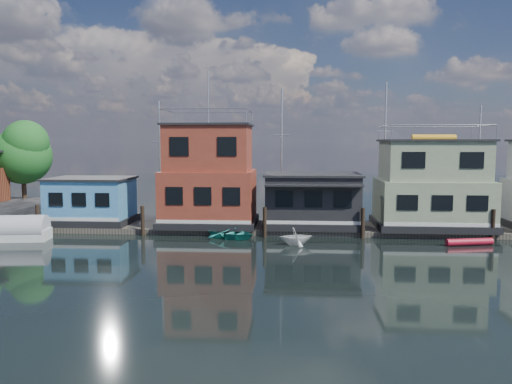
# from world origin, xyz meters

# --- Properties ---
(ground) EXTENTS (160.00, 160.00, 0.00)m
(ground) POSITION_xyz_m (0.00, 0.00, 0.00)
(ground) COLOR black
(ground) RESTS_ON ground
(dock) EXTENTS (48.00, 5.00, 0.40)m
(dock) POSITION_xyz_m (0.00, 12.00, 0.20)
(dock) COLOR #595147
(dock) RESTS_ON ground
(houseboat_blue) EXTENTS (6.40, 4.90, 3.66)m
(houseboat_blue) POSITION_xyz_m (-18.00, 12.00, 2.21)
(houseboat_blue) COLOR black
(houseboat_blue) RESTS_ON dock
(houseboat_red) EXTENTS (7.40, 5.90, 11.86)m
(houseboat_red) POSITION_xyz_m (-8.50, 12.00, 4.10)
(houseboat_red) COLOR black
(houseboat_red) RESTS_ON dock
(houseboat_dark) EXTENTS (7.40, 6.10, 4.06)m
(houseboat_dark) POSITION_xyz_m (-0.50, 11.98, 2.42)
(houseboat_dark) COLOR black
(houseboat_dark) RESTS_ON dock
(houseboat_green) EXTENTS (8.40, 5.90, 7.03)m
(houseboat_green) POSITION_xyz_m (8.50, 12.00, 3.55)
(houseboat_green) COLOR black
(houseboat_green) RESTS_ON dock
(pilings) EXTENTS (42.28, 0.28, 2.20)m
(pilings) POSITION_xyz_m (-0.33, 9.20, 1.10)
(pilings) COLOR #2D2116
(pilings) RESTS_ON ground
(background_masts) EXTENTS (36.40, 0.16, 12.00)m
(background_masts) POSITION_xyz_m (4.76, 18.00, 5.55)
(background_masts) COLOR silver
(background_masts) RESTS_ON ground
(tarp_runabout) EXTENTS (4.90, 2.50, 1.90)m
(tarp_runabout) POSITION_xyz_m (-21.45, 6.72, 0.71)
(tarp_runabout) COLOR silver
(tarp_runabout) RESTS_ON ground
(red_kayak) EXTENTS (3.28, 1.19, 0.48)m
(red_kayak) POSITION_xyz_m (9.78, 7.30, 0.24)
(red_kayak) COLOR #B11229
(red_kayak) RESTS_ON ground
(dinghy_teal) EXTENTS (4.28, 3.84, 0.73)m
(dinghy_teal) POSITION_xyz_m (-6.30, 8.55, 0.36)
(dinghy_teal) COLOR teal
(dinghy_teal) RESTS_ON ground
(dinghy_white) EXTENTS (2.67, 2.45, 1.20)m
(dinghy_white) POSITION_xyz_m (-1.79, 6.58, 0.60)
(dinghy_white) COLOR silver
(dinghy_white) RESTS_ON ground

